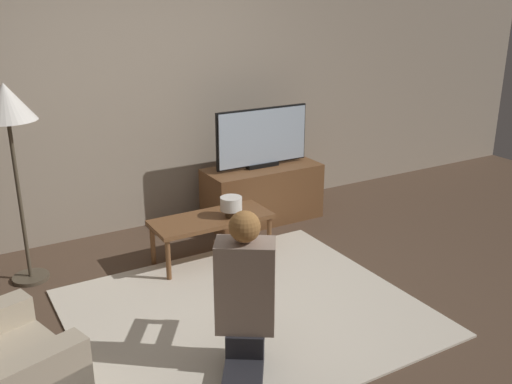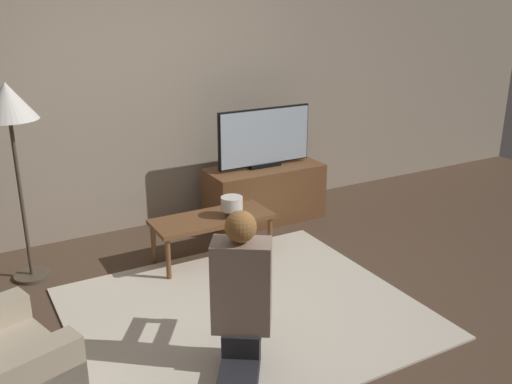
% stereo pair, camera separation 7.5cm
% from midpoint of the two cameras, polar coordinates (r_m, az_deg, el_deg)
% --- Properties ---
extents(ground_plane, '(10.00, 10.00, 0.00)m').
position_cam_midpoint_polar(ground_plane, '(4.10, -0.56, -12.02)').
color(ground_plane, brown).
extents(wall_back, '(10.00, 0.06, 2.60)m').
position_cam_midpoint_polar(wall_back, '(5.34, -10.73, 10.02)').
color(wall_back, tan).
rests_on(wall_back, ground_plane).
extents(rug, '(2.32, 2.03, 0.02)m').
position_cam_midpoint_polar(rug, '(4.09, -0.56, -11.92)').
color(rug, beige).
rests_on(rug, ground_plane).
extents(tv_stand, '(1.13, 0.49, 0.54)m').
position_cam_midpoint_polar(tv_stand, '(5.58, 1.23, -0.15)').
color(tv_stand, brown).
rests_on(tv_stand, ground_plane).
extents(tv, '(0.97, 0.08, 0.57)m').
position_cam_midpoint_polar(tv, '(5.42, 1.26, 5.47)').
color(tv, black).
rests_on(tv, tv_stand).
extents(coffee_table, '(0.99, 0.42, 0.39)m').
position_cam_midpoint_polar(coffee_table, '(4.73, -3.96, -2.98)').
color(coffee_table, brown).
rests_on(coffee_table, ground_plane).
extents(floor_lamp, '(0.41, 0.41, 1.54)m').
position_cam_midpoint_polar(floor_lamp, '(4.47, -23.04, 7.33)').
color(floor_lamp, '#4C4233').
rests_on(floor_lamp, ground_plane).
extents(person_kneeling, '(0.64, 0.80, 0.99)m').
position_cam_midpoint_polar(person_kneeling, '(3.32, -0.82, -10.21)').
color(person_kneeling, '#232328').
rests_on(person_kneeling, rug).
extents(table_lamp, '(0.18, 0.18, 0.17)m').
position_cam_midpoint_polar(table_lamp, '(4.67, -1.98, -1.28)').
color(table_lamp, '#4C3823').
rests_on(table_lamp, coffee_table).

